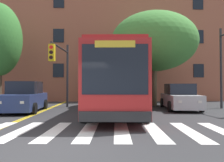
% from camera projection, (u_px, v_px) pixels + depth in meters
% --- Properties ---
extents(ground_plane, '(120.00, 120.00, 0.00)m').
position_uv_depth(ground_plane, '(49.00, 151.00, 5.35)').
color(ground_plane, '#303033').
extents(crosswalk, '(11.29, 4.02, 0.01)m').
position_uv_depth(crosswalk, '(71.00, 131.00, 7.69)').
color(crosswalk, white).
rests_on(crosswalk, ground).
extents(lane_line_yellow_inner, '(0.12, 36.00, 0.01)m').
position_uv_depth(lane_line_yellow_inner, '(64.00, 102.00, 21.59)').
color(lane_line_yellow_inner, gold).
rests_on(lane_line_yellow_inner, ground).
extents(lane_line_yellow_outer, '(0.12, 36.00, 0.01)m').
position_uv_depth(lane_line_yellow_outer, '(66.00, 102.00, 21.59)').
color(lane_line_yellow_outer, gold).
rests_on(lane_line_yellow_outer, ground).
extents(city_bus, '(3.32, 10.81, 3.43)m').
position_uv_depth(city_bus, '(115.00, 82.00, 12.79)').
color(city_bus, '#B22323').
rests_on(city_bus, ground).
extents(car_navy_near_lane, '(2.33, 4.72, 1.87)m').
position_uv_depth(car_navy_near_lane, '(25.00, 98.00, 13.60)').
color(car_navy_near_lane, navy).
rests_on(car_navy_near_lane, ground).
extents(car_silver_far_lane, '(2.47, 4.96, 1.74)m').
position_uv_depth(car_silver_far_lane, '(180.00, 98.00, 14.88)').
color(car_silver_far_lane, '#B7BABF').
rests_on(car_silver_far_lane, ground).
extents(car_teal_behind_bus, '(2.27, 4.19, 1.81)m').
position_uv_depth(car_teal_behind_bus, '(110.00, 93.00, 23.42)').
color(car_teal_behind_bus, '#236B70').
rests_on(car_teal_behind_bus, ground).
extents(traffic_light_overhead, '(0.53, 4.01, 4.73)m').
position_uv_depth(traffic_light_overhead, '(61.00, 64.00, 14.85)').
color(traffic_light_overhead, '#28282D').
rests_on(traffic_light_overhead, ground).
extents(street_tree_curbside_large, '(8.06, 8.53, 7.55)m').
position_uv_depth(street_tree_curbside_large, '(154.00, 43.00, 17.91)').
color(street_tree_curbside_large, brown).
rests_on(street_tree_curbside_large, ground).
extents(building_facade, '(36.47, 9.87, 12.80)m').
position_uv_depth(building_facade, '(67.00, 48.00, 27.30)').
color(building_facade, '#9E5642').
rests_on(building_facade, ground).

